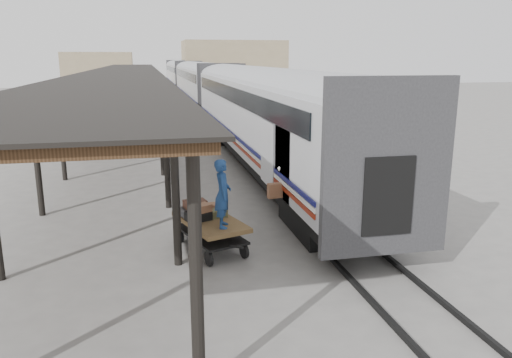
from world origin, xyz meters
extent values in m
plane|color=slate|center=(0.00, 0.00, 0.00)|extent=(160.00, 160.00, 0.00)
cube|color=silver|center=(3.20, 8.00, 2.60)|extent=(3.00, 24.00, 2.90)
cube|color=#28282B|center=(3.20, -3.90, 2.60)|extent=(3.04, 0.22, 3.50)
cube|color=black|center=(1.68, 8.00, 3.50)|extent=(0.04, 22.08, 0.65)
cube|color=black|center=(3.20, 8.00, 0.90)|extent=(2.55, 23.04, 0.50)
cube|color=silver|center=(3.20, 34.00, 2.60)|extent=(3.00, 24.00, 2.90)
cube|color=#28282B|center=(3.20, 22.10, 2.60)|extent=(3.04, 0.22, 3.50)
cube|color=black|center=(1.68, 34.00, 3.50)|extent=(0.04, 22.08, 0.65)
cube|color=black|center=(3.20, 34.00, 0.90)|extent=(2.55, 23.04, 0.50)
cube|color=silver|center=(3.20, 60.00, 2.60)|extent=(3.00, 24.00, 2.90)
cube|color=#28282B|center=(3.20, 48.10, 2.60)|extent=(3.04, 0.22, 3.50)
cube|color=black|center=(1.68, 60.00, 3.50)|extent=(0.04, 22.08, 0.65)
cube|color=black|center=(3.20, 60.00, 0.90)|extent=(2.55, 23.04, 0.50)
cube|color=black|center=(1.95, -0.50, 2.15)|extent=(0.50, 1.70, 2.00)
imported|color=silver|center=(1.95, -0.50, 2.01)|extent=(0.72, 0.89, 1.72)
cube|color=brown|center=(1.55, -0.65, 1.40)|extent=(0.57, 0.25, 0.42)
cube|color=#422B19|center=(-3.40, 24.00, 4.00)|extent=(4.60, 64.00, 0.18)
cube|color=black|center=(-3.40, 24.00, 4.12)|extent=(4.90, 64.30, 0.06)
cylinder|color=black|center=(-5.45, 24.00, 2.00)|extent=(0.20, 0.20, 4.00)
cylinder|color=black|center=(-5.45, 55.00, 2.00)|extent=(0.20, 0.20, 4.00)
cylinder|color=black|center=(-1.35, -7.00, 2.00)|extent=(0.20, 0.20, 4.00)
cylinder|color=black|center=(-1.35, 24.00, 2.00)|extent=(0.20, 0.20, 4.00)
cylinder|color=black|center=(-1.35, 55.00, 2.00)|extent=(0.20, 0.20, 4.00)
cube|color=black|center=(2.48, 34.00, 0.06)|extent=(0.10, 150.00, 0.12)
cube|color=black|center=(3.92, 34.00, 0.06)|extent=(0.10, 150.00, 0.12)
cube|color=tan|center=(14.00, 78.00, 4.00)|extent=(18.00, 10.00, 8.00)
cube|color=tan|center=(-10.00, 82.00, 3.00)|extent=(12.00, 8.00, 6.00)
cube|color=brown|center=(-0.43, -1.21, 0.80)|extent=(1.93, 2.67, 0.12)
cube|color=black|center=(-0.43, -1.21, 0.45)|extent=(1.80, 2.54, 0.06)
cylinder|color=black|center=(-0.61, -2.27, 0.20)|extent=(0.20, 0.41, 0.40)
cylinder|color=black|center=(0.34, -1.96, 0.20)|extent=(0.20, 0.41, 0.40)
cylinder|color=black|center=(-1.20, -0.46, 0.20)|extent=(0.20, 0.41, 0.40)
cylinder|color=black|center=(-0.24, -0.15, 0.20)|extent=(0.20, 0.41, 0.40)
cube|color=#3C3C3E|center=(-0.82, -0.77, 0.98)|extent=(0.82, 0.70, 0.23)
cube|color=brown|center=(-0.40, -0.42, 0.95)|extent=(0.56, 0.43, 0.19)
cube|color=black|center=(-0.74, -1.21, 0.98)|extent=(0.74, 0.64, 0.25)
cube|color=#46472B|center=(-0.25, -1.01, 0.96)|extent=(0.62, 0.51, 0.19)
cube|color=#4C2A1E|center=(-0.78, -0.79, 1.18)|extent=(0.66, 0.54, 0.21)
cube|color=brown|center=(-0.67, -1.24, 1.20)|extent=(0.60, 0.55, 0.20)
cube|color=maroon|center=(-3.40, 18.76, 0.48)|extent=(1.16, 1.49, 0.78)
cube|color=maroon|center=(-3.51, 19.09, 1.00)|extent=(0.87, 0.73, 0.31)
cylinder|color=black|center=(-3.58, 18.19, 0.16)|extent=(0.20, 0.33, 0.31)
cylinder|color=black|center=(-2.92, 18.42, 0.16)|extent=(0.20, 0.33, 0.31)
cylinder|color=black|center=(-3.88, 19.10, 0.16)|extent=(0.20, 0.33, 0.31)
cylinder|color=black|center=(-3.22, 19.32, 0.16)|extent=(0.20, 0.33, 0.31)
imported|color=navy|center=(-0.18, -1.86, 1.73)|extent=(0.51, 0.69, 1.75)
imported|color=black|center=(-3.63, 15.07, 0.75)|extent=(0.91, 0.43, 1.51)
camera|label=1|loc=(-1.94, -13.77, 5.04)|focal=35.00mm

